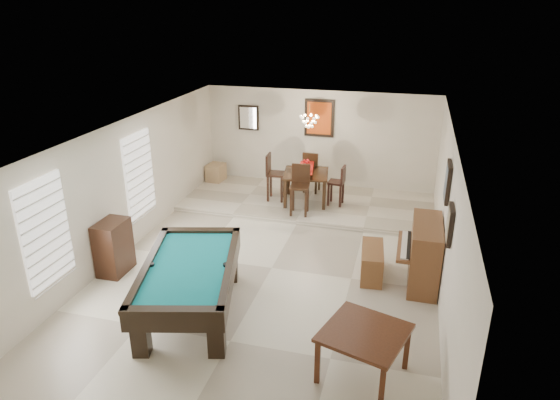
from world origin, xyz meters
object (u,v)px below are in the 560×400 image
at_px(square_table, 363,353).
at_px(dining_chair_west, 276,177).
at_px(apothecary_chest, 114,247).
at_px(flower_vase, 306,164).
at_px(pool_table, 190,289).
at_px(dining_chair_north, 312,171).
at_px(chandelier, 309,117).
at_px(dining_table, 306,185).
at_px(dining_chair_south, 300,190).
at_px(dining_chair_east, 336,185).
at_px(upright_piano, 417,253).
at_px(piano_bench, 372,262).
at_px(corner_bench, 216,172).

height_order(square_table, dining_chair_west, dining_chair_west).
relative_size(apothecary_chest, flower_vase, 4.72).
xyz_separation_m(pool_table, dining_chair_north, (0.81, 5.59, 0.22)).
xyz_separation_m(apothecary_chest, chandelier, (2.76, 4.07, 1.70)).
bearing_deg(dining_table, dining_chair_south, -88.59).
relative_size(dining_chair_south, dining_chair_east, 1.18).
distance_m(upright_piano, dining_chair_west, 4.43).
distance_m(pool_table, dining_chair_east, 5.12).
relative_size(square_table, dining_chair_north, 0.96).
bearing_deg(dining_chair_north, chandelier, 98.09).
xyz_separation_m(dining_chair_west, chandelier, (0.76, 0.11, 1.51)).
height_order(upright_piano, chandelier, chandelier).
height_order(square_table, apothecary_chest, apothecary_chest).
distance_m(dining_chair_south, dining_chair_north, 1.50).
distance_m(flower_vase, dining_chair_south, 0.86).
bearing_deg(apothecary_chest, dining_chair_west, 63.30).
height_order(dining_table, chandelier, chandelier).
xyz_separation_m(dining_chair_north, dining_chair_west, (-0.72, -0.79, 0.04)).
distance_m(pool_table, piano_bench, 3.31).
distance_m(apothecary_chest, dining_chair_north, 5.47).
relative_size(square_table, dining_chair_west, 0.89).
bearing_deg(dining_table, flower_vase, 0.00).
bearing_deg(dining_table, square_table, -70.36).
relative_size(piano_bench, flower_vase, 4.63).
height_order(upright_piano, dining_chair_west, dining_chair_west).
height_order(dining_chair_north, corner_bench, dining_chair_north).
xyz_separation_m(dining_chair_east, chandelier, (-0.69, 0.04, 1.60)).
relative_size(upright_piano, chandelier, 2.28).
height_order(pool_table, apothecary_chest, apothecary_chest).
distance_m(pool_table, flower_vase, 4.96).
bearing_deg(chandelier, piano_bench, -58.42).
height_order(square_table, dining_chair_north, dining_chair_north).
xyz_separation_m(pool_table, dining_table, (0.82, 4.85, 0.12)).
bearing_deg(upright_piano, pool_table, -150.79).
relative_size(piano_bench, dining_chair_north, 0.93).
bearing_deg(dining_chair_south, dining_table, 86.32).
height_order(pool_table, upright_piano, upright_piano).
height_order(apothecary_chest, dining_chair_west, dining_chair_west).
distance_m(dining_chair_north, corner_bench, 2.70).
distance_m(dining_table, dining_chair_south, 0.78).
distance_m(dining_chair_west, dining_chair_east, 1.46).
bearing_deg(dining_table, corner_bench, 161.89).
height_order(piano_bench, corner_bench, corner_bench).
height_order(apothecary_chest, dining_chair_south, dining_chair_south).
height_order(dining_table, dining_chair_north, dining_chair_north).
distance_m(piano_bench, chandelier, 3.99).
bearing_deg(flower_vase, apothecary_chest, -124.17).
bearing_deg(dining_chair_west, dining_table, -90.01).
xyz_separation_m(piano_bench, dining_chair_west, (-2.60, 2.87, 0.42)).
bearing_deg(dining_chair_north, dining_chair_west, 52.07).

